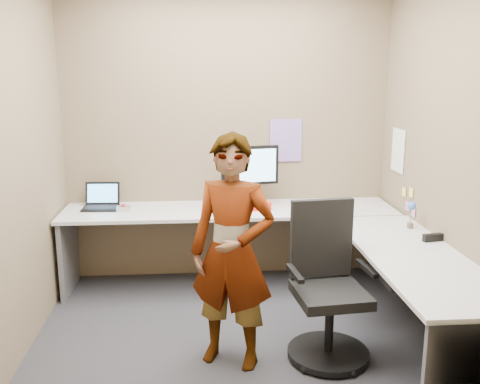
{
  "coord_description": "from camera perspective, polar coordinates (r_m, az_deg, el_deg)",
  "views": [
    {
      "loc": [
        -0.27,
        -3.65,
        1.95
      ],
      "look_at": [
        0.04,
        0.25,
        1.05
      ],
      "focal_mm": 40.0,
      "sensor_mm": 36.0,
      "label": 1
    }
  ],
  "objects": [
    {
      "name": "office_chair",
      "position": [
        3.78,
        9.26,
        -10.9
      ],
      "size": [
        0.57,
        0.56,
        1.06
      ],
      "rotation": [
        0.0,
        0.0,
        0.1
      ],
      "color": "black",
      "rests_on": "ground"
    },
    {
      "name": "origami",
      "position": [
        4.61,
        -3.81,
        -2.01
      ],
      "size": [
        0.1,
        0.1,
        0.06
      ],
      "primitive_type": "cone",
      "color": "white",
      "rests_on": "desk"
    },
    {
      "name": "calendar_purple",
      "position": [
        5.05,
        4.9,
        5.52
      ],
      "size": [
        0.3,
        0.01,
        0.4
      ],
      "primitive_type": "cube",
      "color": "#846BB7",
      "rests_on": "wall_back"
    },
    {
      "name": "trackball_mouse",
      "position": [
        4.81,
        -12.3,
        -1.72
      ],
      "size": [
        0.12,
        0.08,
        0.07
      ],
      "color": "#B7B7BC",
      "rests_on": "desk"
    },
    {
      "name": "person",
      "position": [
        3.51,
        -0.84,
        -6.46
      ],
      "size": [
        0.67,
        0.57,
        1.56
      ],
      "primitive_type": "imported",
      "rotation": [
        0.0,
        0.0,
        -0.4
      ],
      "color": "#999399",
      "rests_on": "ground"
    },
    {
      "name": "calendar_white",
      "position": [
        4.93,
        16.51,
        4.26
      ],
      "size": [
        0.01,
        0.28,
        0.38
      ],
      "primitive_type": "cube",
      "color": "white",
      "rests_on": "wall_right"
    },
    {
      "name": "wall_right",
      "position": [
        4.1,
        21.17,
        3.67
      ],
      "size": [
        0.0,
        2.7,
        2.7
      ],
      "primitive_type": "plane",
      "rotation": [
        1.57,
        0.0,
        -1.57
      ],
      "color": "#746248",
      "rests_on": "ground"
    },
    {
      "name": "sticky_note_d",
      "position": [
        4.8,
        17.1,
        -0.0
      ],
      "size": [
        0.01,
        0.07,
        0.07
      ],
      "primitive_type": "cube",
      "color": "#F2E059",
      "rests_on": "wall_right"
    },
    {
      "name": "ground",
      "position": [
        4.15,
        -0.26,
        -15.09
      ],
      "size": [
        3.0,
        3.0,
        0.0
      ],
      "primitive_type": "plane",
      "color": "#232327",
      "rests_on": "ground"
    },
    {
      "name": "wall_left",
      "position": [
        3.9,
        -22.89,
        3.07
      ],
      "size": [
        0.0,
        2.7,
        2.7
      ],
      "primitive_type": "plane",
      "rotation": [
        1.57,
        0.0,
        1.57
      ],
      "color": "#746248",
      "rests_on": "ground"
    },
    {
      "name": "stapler",
      "position": [
        4.14,
        19.86,
        -4.59
      ],
      "size": [
        0.15,
        0.07,
        0.05
      ],
      "primitive_type": "cube",
      "rotation": [
        0.0,
        0.0,
        0.18
      ],
      "color": "black",
      "rests_on": "desk"
    },
    {
      "name": "sticky_note_c",
      "position": [
        4.63,
        17.98,
        -2.06
      ],
      "size": [
        0.01,
        0.07,
        0.07
      ],
      "primitive_type": "cube",
      "color": "pink",
      "rests_on": "wall_right"
    },
    {
      "name": "monitor",
      "position": [
        4.75,
        1.08,
        2.5
      ],
      "size": [
        0.52,
        0.19,
        0.49
      ],
      "rotation": [
        0.0,
        0.0,
        0.2
      ],
      "color": "black",
      "rests_on": "paper_ream"
    },
    {
      "name": "desk",
      "position": [
        4.32,
        5.17,
        -5.48
      ],
      "size": [
        2.98,
        2.58,
        0.73
      ],
      "color": "#B1B1B1",
      "rests_on": "ground"
    },
    {
      "name": "flower",
      "position": [
        4.39,
        17.79,
        -1.89
      ],
      "size": [
        0.07,
        0.07,
        0.22
      ],
      "color": "brown",
      "rests_on": "desk"
    },
    {
      "name": "sticky_note_a",
      "position": [
        4.66,
        17.79,
        -0.05
      ],
      "size": [
        0.01,
        0.07,
        0.07
      ],
      "primitive_type": "cube",
      "color": "#F2E059",
      "rests_on": "wall_right"
    },
    {
      "name": "sticky_note_b",
      "position": [
        4.74,
        17.46,
        -1.45
      ],
      "size": [
        0.01,
        0.07,
        0.07
      ],
      "primitive_type": "cube",
      "color": "pink",
      "rests_on": "wall_right"
    },
    {
      "name": "laptop",
      "position": [
        4.97,
        -14.56,
        -0.99
      ],
      "size": [
        0.32,
        0.27,
        0.22
      ],
      "rotation": [
        0.0,
        0.0,
        -0.05
      ],
      "color": "black",
      "rests_on": "desk"
    },
    {
      "name": "paper_ream",
      "position": [
        4.8,
        1.08,
        -1.35
      ],
      "size": [
        0.37,
        0.3,
        0.07
      ],
      "primitive_type": "cube",
      "rotation": [
        0.0,
        0.0,
        0.2
      ],
      "color": "red",
      "rests_on": "desk"
    },
    {
      "name": "wall_back",
      "position": [
        4.99,
        -1.39,
        6.06
      ],
      "size": [
        3.0,
        0.0,
        3.0
      ],
      "primitive_type": "plane",
      "rotation": [
        1.57,
        0.0,
        0.0
      ],
      "color": "#746248",
      "rests_on": "ground"
    }
  ]
}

